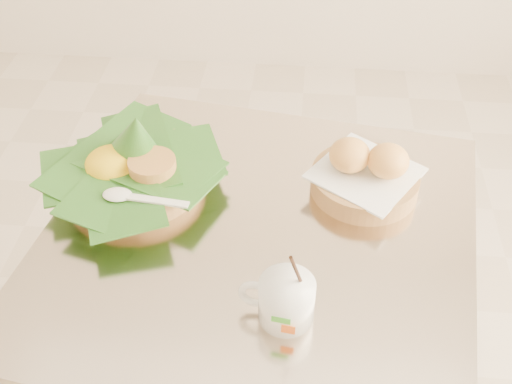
# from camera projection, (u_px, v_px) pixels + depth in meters

# --- Properties ---
(cafe_table) EXTENTS (0.80, 0.80, 0.75)m
(cafe_table) POSITION_uv_depth(u_px,v_px,m) (258.00, 316.00, 1.21)
(cafe_table) COLOR gray
(cafe_table) RESTS_ON floor
(rice_basket) EXTENTS (0.31, 0.31, 0.16)m
(rice_basket) POSITION_uv_depth(u_px,v_px,m) (133.00, 164.00, 1.13)
(rice_basket) COLOR #A78047
(rice_basket) RESTS_ON cafe_table
(bread_basket) EXTENTS (0.22, 0.22, 0.10)m
(bread_basket) POSITION_uv_depth(u_px,v_px,m) (366.00, 174.00, 1.12)
(bread_basket) COLOR #A78047
(bread_basket) RESTS_ON cafe_table
(coffee_mug) EXTENTS (0.11, 0.08, 0.14)m
(coffee_mug) POSITION_uv_depth(u_px,v_px,m) (285.00, 299.00, 0.91)
(coffee_mug) COLOR white
(coffee_mug) RESTS_ON cafe_table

